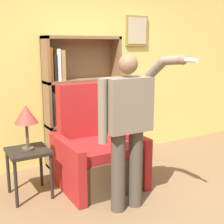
% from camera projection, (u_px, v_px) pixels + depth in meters
% --- Properties ---
extents(ground_plane, '(14.00, 14.00, 0.00)m').
position_uv_depth(ground_plane, '(176.00, 218.00, 3.13)').
color(ground_plane, brown).
extents(wall_back, '(8.00, 0.11, 2.80)m').
position_uv_depth(wall_back, '(88.00, 66.00, 4.56)').
color(wall_back, '#E0C160').
rests_on(wall_back, ground_plane).
extents(bookcase, '(1.10, 0.28, 1.82)m').
position_uv_depth(bookcase, '(76.00, 103.00, 4.40)').
color(bookcase, brown).
rests_on(bookcase, ground_plane).
extents(armchair, '(0.94, 0.89, 1.23)m').
position_uv_depth(armchair, '(96.00, 154.00, 3.86)').
color(armchair, '#4C3823').
rests_on(armchair, ground_plane).
extents(person_standing, '(0.62, 0.78, 1.62)m').
position_uv_depth(person_standing, '(128.00, 123.00, 3.13)').
color(person_standing, '#473D33').
rests_on(person_standing, ground_plane).
extents(side_table, '(0.45, 0.45, 0.55)m').
position_uv_depth(side_table, '(28.00, 158.00, 3.50)').
color(side_table, black).
rests_on(side_table, ground_plane).
extents(table_lamp, '(0.26, 0.26, 0.51)m').
position_uv_depth(table_lamp, '(26.00, 116.00, 3.40)').
color(table_lamp, '#4C4233').
rests_on(table_lamp, side_table).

